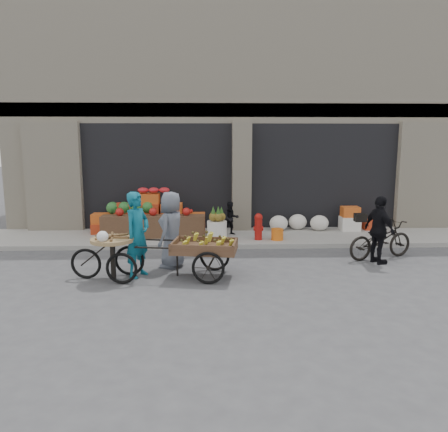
{
  "coord_description": "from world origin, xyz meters",
  "views": [
    {
      "loc": [
        -0.95,
        -7.77,
        2.71
      ],
      "look_at": [
        -0.63,
        1.59,
        1.1
      ],
      "focal_mm": 35.0,
      "sensor_mm": 36.0,
      "label": 1
    }
  ],
  "objects_px": {
    "pineapple_bin": "(217,230)",
    "vendor_woman": "(137,235)",
    "fire_hydrant": "(258,225)",
    "tricycle_cart": "(112,252)",
    "bicycle": "(380,240)",
    "banana_cart": "(202,245)",
    "cyclist": "(379,230)",
    "orange_bucket": "(277,234)",
    "seated_person": "(231,218)",
    "vendor_grey": "(171,230)"
  },
  "relations": [
    {
      "from": "orange_bucket",
      "to": "tricycle_cart",
      "type": "relative_size",
      "value": 0.22
    },
    {
      "from": "bicycle",
      "to": "banana_cart",
      "type": "bearing_deg",
      "value": 87.71
    },
    {
      "from": "fire_hydrant",
      "to": "seated_person",
      "type": "bearing_deg",
      "value": 137.12
    },
    {
      "from": "tricycle_cart",
      "to": "bicycle",
      "type": "height_order",
      "value": "tricycle_cart"
    },
    {
      "from": "tricycle_cart",
      "to": "vendor_woman",
      "type": "bearing_deg",
      "value": 28.32
    },
    {
      "from": "fire_hydrant",
      "to": "vendor_woman",
      "type": "height_order",
      "value": "vendor_woman"
    },
    {
      "from": "tricycle_cart",
      "to": "bicycle",
      "type": "relative_size",
      "value": 0.84
    },
    {
      "from": "vendor_woman",
      "to": "vendor_grey",
      "type": "distance_m",
      "value": 0.9
    },
    {
      "from": "seated_person",
      "to": "cyclist",
      "type": "height_order",
      "value": "cyclist"
    },
    {
      "from": "seated_person",
      "to": "tricycle_cart",
      "type": "distance_m",
      "value": 4.36
    },
    {
      "from": "vendor_woman",
      "to": "pineapple_bin",
      "type": "bearing_deg",
      "value": -1.5
    },
    {
      "from": "vendor_woman",
      "to": "bicycle",
      "type": "height_order",
      "value": "vendor_woman"
    },
    {
      "from": "tricycle_cart",
      "to": "cyclist",
      "type": "height_order",
      "value": "cyclist"
    },
    {
      "from": "orange_bucket",
      "to": "vendor_grey",
      "type": "bearing_deg",
      "value": -142.49
    },
    {
      "from": "fire_hydrant",
      "to": "cyclist",
      "type": "bearing_deg",
      "value": -38.15
    },
    {
      "from": "orange_bucket",
      "to": "vendor_woman",
      "type": "relative_size",
      "value": 0.19
    },
    {
      "from": "bicycle",
      "to": "vendor_woman",
      "type": "bearing_deg",
      "value": 82.79
    },
    {
      "from": "orange_bucket",
      "to": "cyclist",
      "type": "height_order",
      "value": "cyclist"
    },
    {
      "from": "fire_hydrant",
      "to": "bicycle",
      "type": "xyz_separation_m",
      "value": [
        2.68,
        -1.55,
        -0.05
      ]
    },
    {
      "from": "banana_cart",
      "to": "vendor_grey",
      "type": "bearing_deg",
      "value": 140.53
    },
    {
      "from": "pineapple_bin",
      "to": "tricycle_cart",
      "type": "xyz_separation_m",
      "value": [
        -2.12,
        -2.96,
        0.2
      ]
    },
    {
      "from": "seated_person",
      "to": "tricycle_cart",
      "type": "bearing_deg",
      "value": -135.26
    },
    {
      "from": "bicycle",
      "to": "cyclist",
      "type": "distance_m",
      "value": 0.55
    },
    {
      "from": "banana_cart",
      "to": "bicycle",
      "type": "distance_m",
      "value": 4.32
    },
    {
      "from": "cyclist",
      "to": "orange_bucket",
      "type": "bearing_deg",
      "value": 26.89
    },
    {
      "from": "banana_cart",
      "to": "cyclist",
      "type": "xyz_separation_m",
      "value": [
        3.92,
        0.86,
        0.1
      ]
    },
    {
      "from": "banana_cart",
      "to": "pineapple_bin",
      "type": "bearing_deg",
      "value": 91.66
    },
    {
      "from": "banana_cart",
      "to": "cyclist",
      "type": "bearing_deg",
      "value": 20.97
    },
    {
      "from": "fire_hydrant",
      "to": "seated_person",
      "type": "xyz_separation_m",
      "value": [
        -0.7,
        0.65,
        0.08
      ]
    },
    {
      "from": "tricycle_cart",
      "to": "cyclist",
      "type": "distance_m",
      "value": 5.78
    },
    {
      "from": "orange_bucket",
      "to": "tricycle_cart",
      "type": "bearing_deg",
      "value": -142.43
    },
    {
      "from": "vendor_woman",
      "to": "vendor_grey",
      "type": "xyz_separation_m",
      "value": [
        0.62,
        0.65,
        -0.04
      ]
    },
    {
      "from": "tricycle_cart",
      "to": "cyclist",
      "type": "xyz_separation_m",
      "value": [
        5.69,
        0.96,
        0.2
      ]
    },
    {
      "from": "fire_hydrant",
      "to": "tricycle_cart",
      "type": "relative_size",
      "value": 0.49
    },
    {
      "from": "seated_person",
      "to": "orange_bucket",
      "type": "bearing_deg",
      "value": -40.26
    },
    {
      "from": "fire_hydrant",
      "to": "bicycle",
      "type": "relative_size",
      "value": 0.41
    },
    {
      "from": "pineapple_bin",
      "to": "vendor_woman",
      "type": "height_order",
      "value": "vendor_woman"
    },
    {
      "from": "fire_hydrant",
      "to": "vendor_woman",
      "type": "bearing_deg",
      "value": -135.38
    },
    {
      "from": "fire_hydrant",
      "to": "orange_bucket",
      "type": "xyz_separation_m",
      "value": [
        0.5,
        -0.05,
        -0.23
      ]
    },
    {
      "from": "orange_bucket",
      "to": "cyclist",
      "type": "relative_size",
      "value": 0.21
    },
    {
      "from": "tricycle_cart",
      "to": "cyclist",
      "type": "bearing_deg",
      "value": 14.97
    },
    {
      "from": "pineapple_bin",
      "to": "orange_bucket",
      "type": "relative_size",
      "value": 1.62
    },
    {
      "from": "seated_person",
      "to": "bicycle",
      "type": "relative_size",
      "value": 0.54
    },
    {
      "from": "seated_person",
      "to": "fire_hydrant",
      "type": "bearing_deg",
      "value": -52.88
    },
    {
      "from": "seated_person",
      "to": "banana_cart",
      "type": "height_order",
      "value": "seated_person"
    },
    {
      "from": "tricycle_cart",
      "to": "bicycle",
      "type": "distance_m",
      "value": 6.05
    },
    {
      "from": "pineapple_bin",
      "to": "vendor_woman",
      "type": "distance_m",
      "value": 3.25
    },
    {
      "from": "pineapple_bin",
      "to": "seated_person",
      "type": "bearing_deg",
      "value": 56.31
    },
    {
      "from": "fire_hydrant",
      "to": "banana_cart",
      "type": "distance_m",
      "value": 3.16
    },
    {
      "from": "vendor_grey",
      "to": "cyclist",
      "type": "height_order",
      "value": "vendor_grey"
    }
  ]
}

